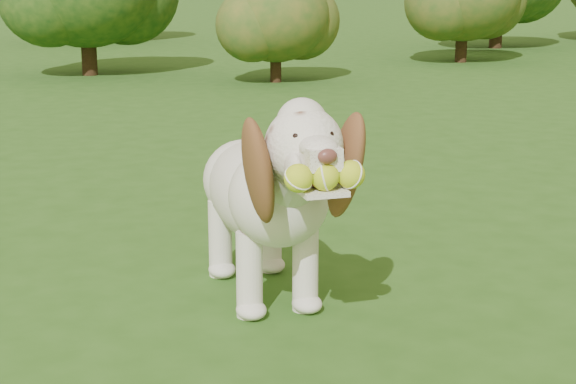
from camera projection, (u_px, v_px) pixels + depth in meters
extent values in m
plane|color=#264F16|center=(292.00, 274.00, 3.80)|extent=(80.00, 80.00, 0.00)
ellipsoid|color=silver|center=(259.00, 191.00, 3.51)|extent=(0.39, 0.74, 0.39)
ellipsoid|color=silver|center=(279.00, 197.00, 3.24)|extent=(0.39, 0.39, 0.38)
ellipsoid|color=silver|center=(243.00, 180.00, 3.75)|extent=(0.35, 0.35, 0.34)
cylinder|color=silver|center=(291.00, 179.00, 3.09)|extent=(0.21, 0.30, 0.29)
sphere|color=silver|center=(304.00, 146.00, 2.92)|extent=(0.27, 0.27, 0.27)
sphere|color=silver|center=(302.00, 124.00, 2.92)|extent=(0.18, 0.18, 0.17)
cube|color=silver|center=(319.00, 156.00, 2.78)|extent=(0.11, 0.16, 0.07)
ellipsoid|color=#592D28|center=(328.00, 156.00, 2.70)|extent=(0.06, 0.04, 0.05)
cube|color=silver|center=(320.00, 190.00, 2.79)|extent=(0.15, 0.17, 0.02)
ellipsoid|color=brown|center=(258.00, 171.00, 2.90)|extent=(0.16, 0.25, 0.41)
ellipsoid|color=brown|center=(346.00, 165.00, 2.99)|extent=(0.15, 0.25, 0.41)
cylinder|color=silver|center=(235.00, 162.00, 3.88)|extent=(0.07, 0.19, 0.15)
cylinder|color=silver|center=(249.00, 275.00, 3.30)|extent=(0.10, 0.10, 0.33)
cylinder|color=silver|center=(305.00, 269.00, 3.37)|extent=(0.10, 0.10, 0.33)
cylinder|color=silver|center=(220.00, 238.00, 3.76)|extent=(0.10, 0.10, 0.33)
cylinder|color=silver|center=(270.00, 234.00, 3.82)|extent=(0.10, 0.10, 0.33)
sphere|color=#BDD41C|center=(298.00, 178.00, 2.71)|extent=(0.09, 0.09, 0.09)
sphere|color=#BDD41C|center=(325.00, 176.00, 2.74)|extent=(0.09, 0.09, 0.09)
sphere|color=#BDD41C|center=(351.00, 175.00, 2.76)|extent=(0.09, 0.09, 0.09)
cylinder|color=#382314|center=(89.00, 51.00, 11.06)|extent=(0.19, 0.19, 0.62)
cylinder|color=#382314|center=(276.00, 64.00, 10.38)|extent=(0.13, 0.13, 0.42)
ellipsoid|color=#133C12|center=(276.00, 16.00, 10.25)|extent=(1.26, 1.26, 1.08)
cylinder|color=#382314|center=(496.00, 28.00, 15.00)|extent=(0.22, 0.22, 0.69)
cylinder|color=#382314|center=(88.00, 21.00, 16.23)|extent=(0.24, 0.24, 0.76)
cylinder|color=#382314|center=(461.00, 43.00, 12.67)|extent=(0.17, 0.17, 0.54)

